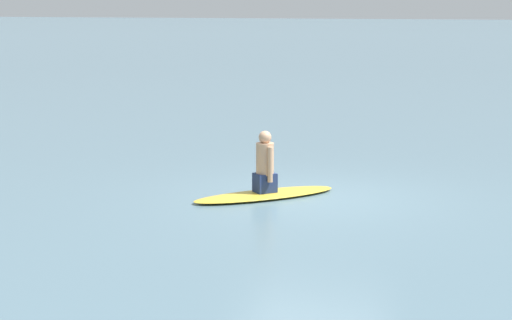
# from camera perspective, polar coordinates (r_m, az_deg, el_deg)

# --- Properties ---
(ground_plane) EXTENTS (400.00, 400.00, 0.00)m
(ground_plane) POSITION_cam_1_polar(r_m,az_deg,el_deg) (15.08, 3.74, -2.49)
(ground_plane) COLOR slate
(surfboard) EXTENTS (2.32, 2.52, 0.09)m
(surfboard) POSITION_cam_1_polar(r_m,az_deg,el_deg) (15.13, 0.58, -2.25)
(surfboard) COLOR gold
(surfboard) RESTS_ON ground
(person_paddler) EXTENTS (0.44, 0.45, 1.06)m
(person_paddler) POSITION_cam_1_polar(r_m,az_deg,el_deg) (15.03, 0.58, -0.29)
(person_paddler) COLOR navy
(person_paddler) RESTS_ON surfboard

